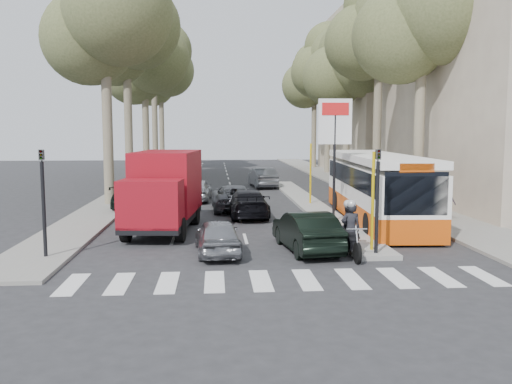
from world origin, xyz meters
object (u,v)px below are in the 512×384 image
dark_hatchback (306,231)px  red_truck (164,189)px  city_bus (376,186)px  silver_hatchback (218,236)px  motorcycle (349,230)px

dark_hatchback → red_truck: (-5.29, 4.21, 1.06)m
red_truck → city_bus: red_truck is taller
silver_hatchback → city_bus: city_bus is taller
dark_hatchback → red_truck: bearing=-45.9°
red_truck → motorcycle: red_truck is taller
city_bus → motorcycle: (-3.01, -6.98, -0.77)m
red_truck → dark_hatchback: bearing=-32.4°
silver_hatchback → red_truck: bearing=-68.4°
motorcycle → dark_hatchback: bearing=142.5°
motorcycle → silver_hatchback: bearing=170.4°
silver_hatchback → motorcycle: motorcycle is taller
silver_hatchback → dark_hatchback: dark_hatchback is taller
silver_hatchback → dark_hatchback: 3.12m
silver_hatchback → city_bus: (7.40, 6.29, 1.04)m
red_truck → city_bus: (9.59, 1.81, -0.10)m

